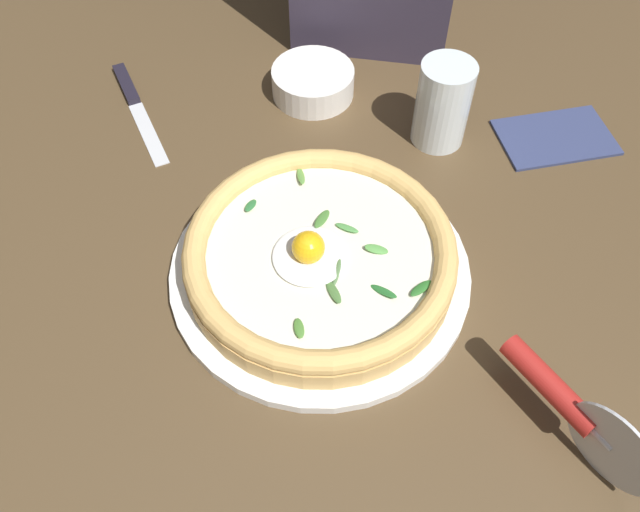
% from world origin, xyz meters
% --- Properties ---
extents(ground_plane, '(2.40, 2.40, 0.03)m').
position_xyz_m(ground_plane, '(0.00, 0.00, -0.01)').
color(ground_plane, brown).
rests_on(ground_plane, ground).
extents(pizza_plate, '(0.31, 0.31, 0.01)m').
position_xyz_m(pizza_plate, '(-0.03, -0.03, 0.01)').
color(pizza_plate, white).
rests_on(pizza_plate, ground).
extents(pizza, '(0.28, 0.28, 0.06)m').
position_xyz_m(pizza, '(-0.03, -0.03, 0.03)').
color(pizza, '#DFB066').
rests_on(pizza, pizza_plate).
extents(side_bowl, '(0.11, 0.11, 0.04)m').
position_xyz_m(side_bowl, '(0.25, 0.07, 0.02)').
color(side_bowl, white).
rests_on(side_bowl, ground).
extents(pizza_cutter, '(0.11, 0.14, 0.09)m').
position_xyz_m(pizza_cutter, '(-0.12, -0.28, 0.04)').
color(pizza_cutter, silver).
rests_on(pizza_cutter, ground).
extents(table_knife, '(0.16, 0.15, 0.01)m').
position_xyz_m(table_knife, '(0.16, 0.29, 0.00)').
color(table_knife, silver).
rests_on(table_knife, ground).
extents(drinking_glass, '(0.07, 0.07, 0.11)m').
position_xyz_m(drinking_glass, '(0.22, -0.11, 0.05)').
color(drinking_glass, silver).
rests_on(drinking_glass, ground).
extents(folded_napkin, '(0.15, 0.17, 0.01)m').
position_xyz_m(folded_napkin, '(0.26, -0.25, 0.00)').
color(folded_napkin, navy).
rests_on(folded_napkin, ground).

